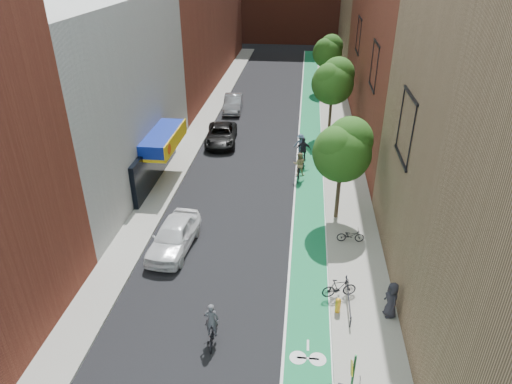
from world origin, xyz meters
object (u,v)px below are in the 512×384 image
(cyclist_lead, at_px, (212,330))
(cyclist_lane_near, at_px, (299,169))
(parked_car_silver, at_px, (233,103))
(cyclist_lane_far, at_px, (300,147))
(cyclist_lane_mid, at_px, (303,154))
(parked_car_black, at_px, (221,135))
(pedestrian, at_px, (392,300))
(parked_car_white, at_px, (174,236))
(fire_hydrant, at_px, (338,305))

(cyclist_lead, distance_m, cyclist_lane_near, 15.89)
(parked_car_silver, distance_m, cyclist_lane_far, 12.82)
(parked_car_silver, distance_m, cyclist_lane_mid, 14.19)
(parked_car_silver, bearing_deg, parked_car_black, -91.77)
(parked_car_black, height_order, cyclist_lane_mid, cyclist_lane_mid)
(parked_car_silver, distance_m, cyclist_lead, 30.46)
(cyclist_lane_far, bearing_deg, pedestrian, 94.98)
(parked_car_black, xyz_separation_m, parked_car_silver, (-0.30, 8.53, 0.06))
(parked_car_black, bearing_deg, pedestrian, -65.83)
(cyclist_lead, bearing_deg, parked_car_silver, -88.23)
(cyclist_lane_near, height_order, pedestrian, cyclist_lane_near)
(parked_car_white, bearing_deg, cyclist_lead, -58.04)
(cyclist_lead, height_order, cyclist_lane_near, cyclist_lane_near)
(parked_car_white, distance_m, cyclist_lane_far, 14.61)
(parked_car_black, height_order, parked_car_silver, parked_car_silver)
(parked_car_white, relative_size, parked_car_silver, 1.00)
(cyclist_lead, height_order, pedestrian, cyclist_lead)
(parked_car_white, height_order, parked_car_black, parked_car_white)
(cyclist_lane_far, distance_m, fire_hydrant, 17.37)
(cyclist_lane_mid, relative_size, cyclist_lane_far, 1.15)
(parked_car_silver, relative_size, cyclist_lead, 2.45)
(cyclist_lane_near, distance_m, cyclist_lane_mid, 2.47)
(cyclist_lane_far, bearing_deg, cyclist_lane_near, 80.63)
(fire_hydrant, bearing_deg, cyclist_lane_far, 96.95)
(cyclist_lane_near, relative_size, pedestrian, 1.17)
(parked_car_black, height_order, fire_hydrant, parked_car_black)
(fire_hydrant, bearing_deg, parked_car_black, 114.23)
(fire_hydrant, bearing_deg, cyclist_lane_near, 98.95)
(parked_car_silver, xyz_separation_m, fire_hydrant, (9.06, -28.00, -0.25))
(parked_car_black, bearing_deg, cyclist_lead, -86.49)
(cyclist_lead, relative_size, fire_hydrant, 2.64)
(fire_hydrant, bearing_deg, pedestrian, 0.77)
(pedestrian, bearing_deg, parked_car_black, -163.79)
(parked_car_black, bearing_deg, cyclist_lane_mid, -33.51)
(parked_car_silver, bearing_deg, cyclist_lane_near, -68.38)
(parked_car_silver, bearing_deg, parked_car_white, -92.85)
(cyclist_lane_near, relative_size, fire_hydrant, 2.75)
(parked_car_white, bearing_deg, fire_hydrant, -21.35)
(parked_car_white, height_order, cyclist_lead, cyclist_lead)
(cyclist_lead, relative_size, cyclist_lane_near, 0.96)
(cyclist_lead, relative_size, pedestrian, 1.12)
(pedestrian, bearing_deg, cyclist_lane_mid, -178.69)
(cyclist_lane_far, bearing_deg, fire_hydrant, 87.58)
(cyclist_lane_far, relative_size, pedestrian, 1.10)
(parked_car_black, xyz_separation_m, cyclist_lane_far, (6.66, -2.24, 0.12))
(cyclist_lane_near, bearing_deg, parked_car_silver, -61.99)
(parked_car_black, xyz_separation_m, pedestrian, (11.06, -19.44, 0.29))
(cyclist_lead, bearing_deg, cyclist_lane_mid, -106.22)
(fire_hydrant, bearing_deg, parked_car_white, 154.22)
(parked_car_white, xyz_separation_m, parked_car_silver, (-0.38, 23.81, -0.03))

